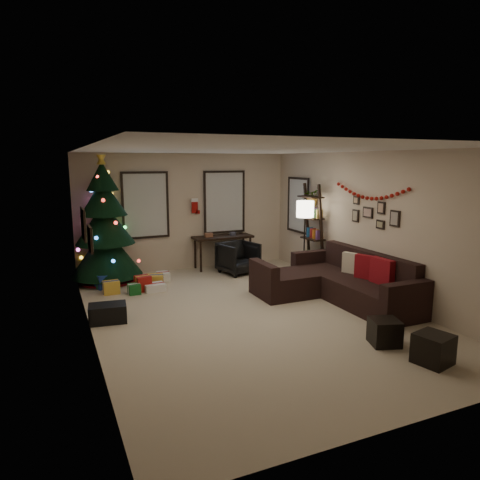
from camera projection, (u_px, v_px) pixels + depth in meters
name	position (u px, v px, depth m)	size (l,w,h in m)	color
floor	(249.00, 314.00, 7.40)	(7.00, 7.00, 0.00)	#BBAA8E
ceiling	(250.00, 149.00, 6.92)	(7.00, 7.00, 0.00)	white
wall_back	(186.00, 212.00, 10.31)	(5.00, 5.00, 0.00)	beige
wall_front	(412.00, 292.00, 4.01)	(5.00, 5.00, 0.00)	beige
wall_left	(87.00, 246.00, 6.17)	(7.00, 7.00, 0.00)	beige
wall_right	(372.00, 225.00, 8.15)	(7.00, 7.00, 0.00)	beige
window_back_left	(145.00, 205.00, 9.87)	(1.05, 0.06, 1.50)	#728CB2
window_back_right	(224.00, 202.00, 10.63)	(1.05, 0.06, 1.50)	#728CB2
window_right_wall	(298.00, 205.00, 10.41)	(0.06, 0.90, 1.30)	#728CB2
christmas_tree	(105.00, 228.00, 9.21)	(1.48, 1.48, 2.75)	black
presents	(138.00, 283.00, 8.83)	(1.50, 1.01, 0.30)	gold
sofa	(337.00, 284.00, 8.15)	(1.97, 2.86, 0.89)	black
pillow_red_a	(382.00, 272.00, 7.57)	(0.13, 0.48, 0.48)	maroon
pillow_red_b	(367.00, 267.00, 7.92)	(0.12, 0.44, 0.44)	maroon
pillow_cream	(353.00, 263.00, 8.29)	(0.11, 0.39, 0.39)	beige
ottoman_near	(385.00, 332.00, 6.13)	(0.38, 0.38, 0.36)	black
ottoman_far	(433.00, 349.00, 5.55)	(0.41, 0.41, 0.38)	black
desk	(223.00, 240.00, 10.50)	(1.43, 0.51, 0.77)	black
desk_chair	(238.00, 258.00, 10.02)	(0.70, 0.66, 0.72)	black
bookshelf	(313.00, 232.00, 9.60)	(0.30, 0.60, 2.05)	black
potted_plant	(312.00, 193.00, 9.53)	(0.49, 0.42, 0.54)	#4C4C4C
floor_lamp	(305.00, 214.00, 9.21)	(0.36, 0.36, 1.71)	black
art_map	(83.00, 224.00, 6.83)	(0.04, 0.60, 0.50)	black
art_abstract	(90.00, 239.00, 5.92)	(0.04, 0.45, 0.35)	black
gallery	(374.00, 214.00, 8.04)	(0.03, 1.25, 0.54)	black
garland	(370.00, 192.00, 8.07)	(0.08, 1.90, 0.30)	#A5140C
stocking_left	(179.00, 211.00, 10.35)	(0.20, 0.05, 0.36)	#990F0C
stocking_right	(195.00, 206.00, 10.27)	(0.20, 0.05, 0.36)	#990F0C
storage_bin	(108.00, 313.00, 6.99)	(0.58, 0.38, 0.29)	black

